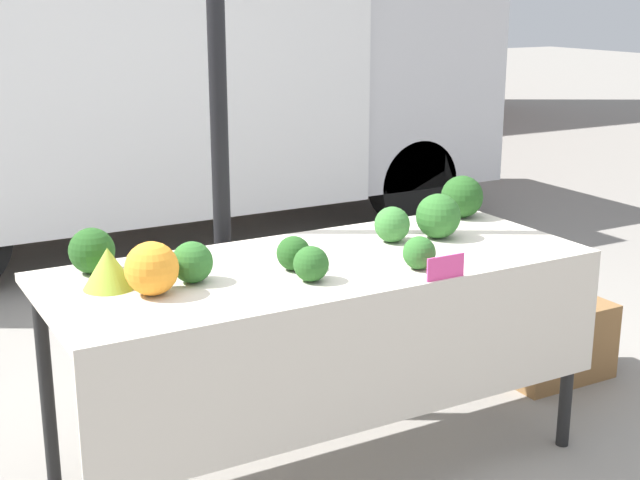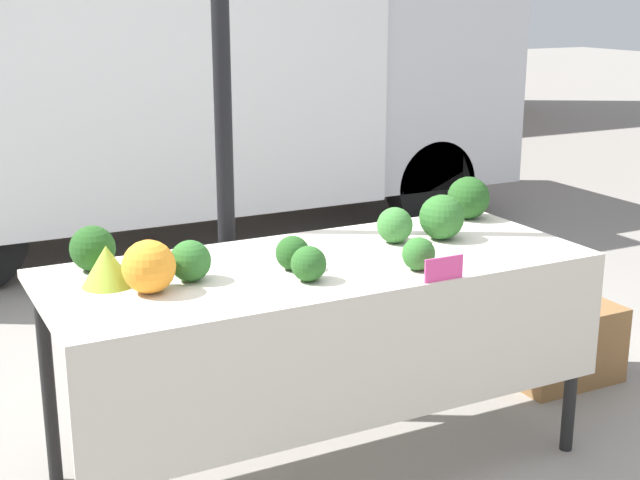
{
  "view_description": "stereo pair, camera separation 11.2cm",
  "coord_description": "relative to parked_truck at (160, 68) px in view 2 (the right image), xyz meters",
  "views": [
    {
      "loc": [
        -1.49,
        -2.66,
        1.75
      ],
      "look_at": [
        0.0,
        0.0,
        0.9
      ],
      "focal_mm": 50.0,
      "sensor_mm": 36.0,
      "label": 1
    },
    {
      "loc": [
        -1.39,
        -2.72,
        1.75
      ],
      "look_at": [
        0.0,
        0.0,
        0.9
      ],
      "focal_mm": 50.0,
      "sensor_mm": 36.0,
      "label": 2
    }
  ],
  "objects": [
    {
      "name": "broccoli_head_5",
      "position": [
        -0.28,
        -3.83,
        -0.35
      ],
      "size": [
        0.12,
        0.12,
        0.12
      ],
      "color": "#2D6628",
      "rests_on": "market_table"
    },
    {
      "name": "produce_crate",
      "position": [
        0.81,
        -3.43,
        -1.04
      ],
      "size": [
        0.51,
        0.28,
        0.36
      ],
      "color": "olive",
      "rests_on": "ground_plane"
    },
    {
      "name": "orange_cauliflower",
      "position": [
        -1.18,
        -3.64,
        -0.32
      ],
      "size": [
        0.17,
        0.17,
        0.17
      ],
      "color": "orange",
      "rests_on": "market_table"
    },
    {
      "name": "broccoli_head_3",
      "position": [
        -0.68,
        -3.77,
        -0.35
      ],
      "size": [
        0.12,
        0.12,
        0.12
      ],
      "color": "#285B23",
      "rests_on": "market_table"
    },
    {
      "name": "price_sign",
      "position": [
        -0.27,
        -3.97,
        -0.37
      ],
      "size": [
        0.15,
        0.01,
        0.08
      ],
      "color": "#EF4793",
      "rests_on": "market_table"
    },
    {
      "name": "broccoli_head_6",
      "position": [
        0.3,
        -3.32,
        -0.32
      ],
      "size": [
        0.18,
        0.18,
        0.18
      ],
      "color": "#23511E",
      "rests_on": "market_table"
    },
    {
      "name": "broccoli_head_7",
      "position": [
        -1.29,
        -3.32,
        -0.33
      ],
      "size": [
        0.16,
        0.16,
        0.16
      ],
      "color": "#23511E",
      "rests_on": "market_table"
    },
    {
      "name": "ground_plane",
      "position": [
        -0.54,
        -3.59,
        -1.22
      ],
      "size": [
        40.0,
        40.0,
        0.0
      ],
      "primitive_type": "plane",
      "color": "gray"
    },
    {
      "name": "broccoli_head_2",
      "position": [
        -1.03,
        -3.59,
        -0.34
      ],
      "size": [
        0.14,
        0.14,
        0.14
      ],
      "color": "#2D6628",
      "rests_on": "market_table"
    },
    {
      "name": "romanesco_head",
      "position": [
        -1.29,
        -3.51,
        -0.34
      ],
      "size": [
        0.17,
        0.17,
        0.14
      ],
      "color": "#93B238",
      "rests_on": "market_table"
    },
    {
      "name": "broccoli_head_0",
      "position": [
        0.02,
        -3.54,
        -0.32
      ],
      "size": [
        0.18,
        0.18,
        0.18
      ],
      "color": "#2D6628",
      "rests_on": "market_table"
    },
    {
      "name": "tent_pole",
      "position": [
        -0.68,
        -3.04,
        0.06
      ],
      "size": [
        0.07,
        0.07,
        2.57
      ],
      "color": "black",
      "rests_on": "ground_plane"
    },
    {
      "name": "parked_truck",
      "position": [
        0.0,
        0.0,
        0.0
      ],
      "size": [
        4.9,
        1.91,
        2.29
      ],
      "color": "white",
      "rests_on": "ground_plane"
    },
    {
      "name": "broccoli_head_4",
      "position": [
        -0.67,
        -3.63,
        -0.35
      ],
      "size": [
        0.12,
        0.12,
        0.12
      ],
      "color": "#23511E",
      "rests_on": "market_table"
    },
    {
      "name": "broccoli_head_1",
      "position": [
        -0.17,
        -3.5,
        -0.34
      ],
      "size": [
        0.14,
        0.14,
        0.14
      ],
      "color": "#387533",
      "rests_on": "market_table"
    },
    {
      "name": "market_table",
      "position": [
        -0.54,
        -3.65,
        -0.51
      ],
      "size": [
        1.97,
        0.79,
        0.82
      ],
      "color": "beige",
      "rests_on": "ground_plane"
    }
  ]
}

